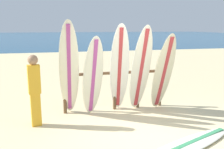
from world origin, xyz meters
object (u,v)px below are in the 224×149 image
Objects in this scene: surfboard_leaning_center at (141,69)px; surfboard_leaning_center_right at (163,72)px; surfboard_leaning_far_left at (69,70)px; surfboard_lying_on_sand at (186,146)px; surfboard_leaning_left at (93,77)px; surfboard_rack at (115,84)px; small_boat_offshore at (68,40)px; beachgoer_standing at (35,88)px; surfboard_leaning_center_left at (119,70)px.

surfboard_leaning_center_right is (0.62, -0.06, -0.10)m from surfboard_leaning_center.
surfboard_leaning_far_left is 1.05× the size of surfboard_leaning_center.
surfboard_leaning_center_right reaches higher than surfboard_lying_on_sand.
surfboard_leaning_left is at bearing -176.56° from surfboard_leaning_center.
small_boat_offshore is at bearing 88.77° from surfboard_rack.
beachgoer_standing reaches higher than surfboard_lying_on_sand.
surfboard_leaning_center_left is 1.21m from surfboard_leaning_center_right.
surfboard_leaning_center is (0.62, -0.34, 0.45)m from surfboard_rack.
surfboard_leaning_center_right is 0.79× the size of surfboard_lying_on_sand.
surfboard_leaning_left is at bearing -92.45° from small_boat_offshore.
beachgoer_standing is (-1.37, -0.27, -0.12)m from surfboard_leaning_left.
surfboard_rack is 1.34m from surfboard_leaning_center_right.
beachgoer_standing is at bearing 147.64° from surfboard_lying_on_sand.
surfboard_lying_on_sand is (1.99, -2.10, -1.17)m from surfboard_leaning_far_left.
beachgoer_standing is 0.52× the size of small_boat_offshore.
surfboard_lying_on_sand is 3.42m from beachgoer_standing.
surfboard_leaning_center reaches higher than surfboard_leaning_center_right.
surfboard_leaning_center_left is 2.11m from beachgoer_standing.
surfboard_leaning_left is 1.90m from surfboard_leaning_center_right.
surfboard_rack is 1.05× the size of surfboard_lying_on_sand.
surfboard_leaning_center_left is (1.27, -0.00, -0.04)m from surfboard_leaning_far_left.
surfboard_rack is 1.15× the size of surfboard_leaning_far_left.
surfboard_leaning_far_left is 0.77× the size of small_boat_offshore.
surfboard_leaning_center is (1.28, 0.08, 0.13)m from surfboard_leaning_left.
surfboard_leaning_far_left reaches higher than small_boat_offshore.
beachgoer_standing reaches higher than small_boat_offshore.
surfboard_leaning_center_left is 30.56m from small_boat_offshore.
surfboard_leaning_center is at bearing 7.48° from beachgoer_standing.
surfboard_leaning_left is 1.25× the size of beachgoer_standing.
surfboard_leaning_left is 0.89× the size of surfboard_leaning_center.
beachgoer_standing is at bearing -157.67° from surfboard_leaning_far_left.
surfboard_leaning_center_right is 30.59m from small_boat_offshore.
surfboard_leaning_far_left is 30.61m from small_boat_offshore.
small_boat_offshore is at bearing 86.48° from surfboard_leaning_far_left.
surfboard_leaning_center_left is (0.69, 0.05, 0.14)m from surfboard_leaning_left.
surfboard_lying_on_sand is (0.76, -2.45, -0.67)m from surfboard_rack.
surfboard_leaning_far_left is at bearing 179.17° from surfboard_leaning_center_right.
surfboard_leaning_left is 0.98× the size of surfboard_leaning_center_right.
surfboard_leaning_center_right reaches higher than beachgoer_standing.
small_boat_offshore is at bearing 89.94° from surfboard_leaning_center.
surfboard_lying_on_sand is (-0.48, -2.06, -1.01)m from surfboard_leaning_center_right.
surfboard_leaning_left is at bearing -179.38° from surfboard_leaning_center_right.
surfboard_leaning_far_left is 0.61m from surfboard_leaning_left.
surfboard_leaning_center is 0.86× the size of surfboard_lying_on_sand.
surfboard_leaning_center is 1.40× the size of beachgoer_standing.
surfboard_lying_on_sand is at bearing -46.43° from surfboard_leaning_far_left.
beachgoer_standing is (-2.65, -0.35, -0.25)m from surfboard_leaning_center.
surfboard_leaning_center reaches higher than surfboard_leaning_left.
surfboard_lying_on_sand is at bearing -89.80° from small_boat_offshore.
surfboard_leaning_center_right is at bearing -88.90° from small_boat_offshore.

